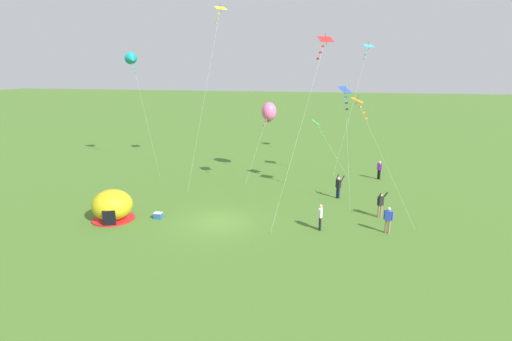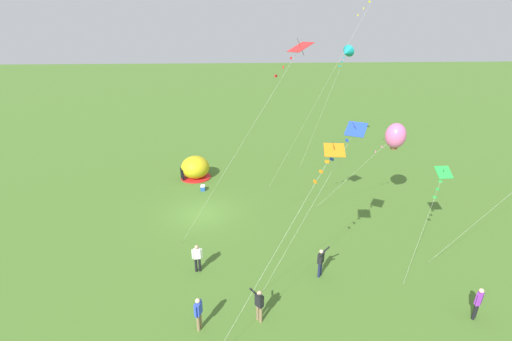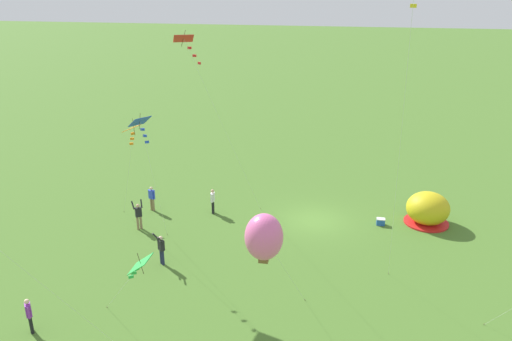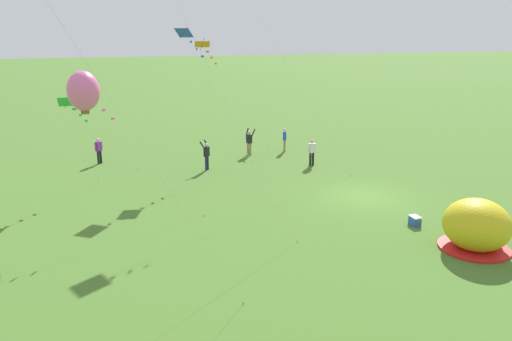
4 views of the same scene
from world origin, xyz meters
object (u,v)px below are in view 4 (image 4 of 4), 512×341
Objects in this scene: cooler_box at (415,221)px; person_near_tent at (285,139)px; kite_pink at (83,91)px; kite_blue at (187,38)px; kite_green at (70,105)px; person_arms_raised at (206,154)px; person_flying_kite at (249,141)px; person_strolling at (312,151)px; popup_tent at (477,226)px; kite_orange at (205,48)px; person_far_back at (99,149)px.

person_near_tent is (15.13, 0.81, 0.74)m from cooler_box.
kite_blue is (7.04, -5.81, 2.13)m from kite_pink.
cooler_box is 15.17m from person_near_tent.
person_arms_raised is at bearing -72.67° from kite_green.
person_strolling is (-3.90, -3.13, -0.03)m from person_flying_kite.
kite_orange reaches higher than popup_tent.
person_arms_raised is 7.19m from kite_blue.
person_strolling is at bearing 2.25° from cooler_box.
kite_blue is at bearing 81.70° from person_arms_raised.
person_far_back is 0.20× the size of kite_blue.
kite_orange is at bearing -50.58° from kite_blue.
person_near_tent is at bearing 3.07° from cooler_box.
kite_green is 7.90m from kite_blue.
kite_orange is at bearing -65.96° from kite_green.
popup_tent is at bearing -154.25° from kite_orange.
popup_tent is 3.11m from cooler_box.
person_arms_raised is at bearing 81.78° from person_strolling.
person_flying_kite is at bearing 95.31° from person_near_tent.
person_flying_kite is 2.76m from person_near_tent.
kite_pink is (-5.93, 13.52, 5.03)m from person_strolling.
person_far_back is at bearing 71.10° from person_strolling.
person_flying_kite is 8.91m from kite_blue.
person_arms_raised is at bearing -118.73° from person_far_back.
kite_pink is at bearing 138.81° from kite_orange.
cooler_box is at bearing -148.92° from person_arms_raised.
kite_green is (-2.38, 7.62, 3.77)m from person_arms_raised.
person_near_tent is (18.02, 1.65, -0.03)m from popup_tent.
person_strolling is (13.87, 1.27, -0.03)m from popup_tent.
person_arms_raised is 8.83m from kite_green.
kite_pink reaches higher than cooler_box.
cooler_box is 15.92m from kite_pink.
cooler_box is 16.50m from kite_orange.
person_flying_kite is 13.01m from kite_green.
person_arms_raised is at bearing 28.47° from popup_tent.
kite_green reaches higher than person_far_back.
cooler_box is 18.24m from kite_green.
person_far_back is 10.19m from person_flying_kite.
kite_blue reaches higher than person_flying_kite.
cooler_box is at bearing -176.93° from person_near_tent.
popup_tent is 23.49m from person_far_back.
kite_orange is (13.13, 6.88, 7.25)m from cooler_box.
kite_pink is at bearing 140.47° from kite_blue.
person_near_tent is 4.17m from person_strolling.
popup_tent is 18.30m from person_flying_kite.
kite_green is at bearing 114.04° from kite_orange.
person_far_back is at bearing 88.22° from person_near_tent.
person_arms_raised is at bearing 31.08° from cooler_box.
person_strolling is 0.25× the size of kite_pink.
person_near_tent is 0.21× the size of kite_orange.
kite_blue is at bearing 129.42° from kite_orange.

